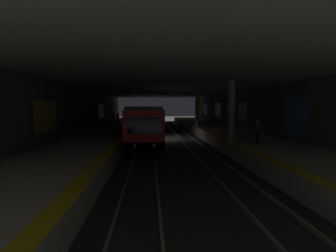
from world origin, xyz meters
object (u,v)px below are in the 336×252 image
Objects in this scene: backpack_on_floor at (283,138)px; bench_right_near at (99,122)px; bench_left_far at (212,119)px; person_standing_far at (234,126)px; bench_right_mid at (107,120)px; person_walking_mid at (114,119)px; metro_train at (148,115)px; bench_left_near at (238,124)px; pillar_near at (231,111)px; trash_bin at (83,131)px; pillar_far at (197,109)px; bench_left_mid at (221,121)px; person_waiting_near at (258,131)px; person_boarding at (118,118)px.

bench_right_near is at bearing 47.87° from backpack_on_floor.
bench_left_far is 1.09× the size of person_standing_far.
person_walking_mid reaches higher than bench_right_mid.
metro_train is 35.60× the size of bench_left_near.
bench_left_near is at bearing -22.78° from pillar_near.
person_walking_mid is at bearing -111.80° from bench_right_near.
trash_bin is (0.24, 13.78, -0.41)m from person_standing_far.
person_standing_far is at bearing -128.64° from person_walking_mid.
pillar_near is at bearing 180.00° from pillar_far.
metro_train is 71.19× the size of trash_bin.
backpack_on_floor is (-28.73, -10.43, -0.78)m from metro_train.
pillar_far is at bearing 153.66° from bench_left_far.
bench_right_near is 10.56m from trash_bin.
pillar_near is 2.68× the size of bench_left_near.
bench_left_mid is at bearing -13.89° from pillar_near.
pillar_near is at bearing -141.95° from person_walking_mid.
bench_right_near is at bearing 68.20° from person_walking_mid.
person_waiting_near is at bearing 166.26° from bench_left_near.
person_standing_far is at bearing -139.14° from bench_right_mid.
pillar_near is 22.37m from bench_left_far.
bench_right_mid is at bearing 140.07° from metro_train.
person_waiting_near is (-11.69, 2.86, 0.36)m from bench_left_near.
person_waiting_near is 23.67m from person_boarding.
person_waiting_near is (-18.65, 2.86, 0.36)m from bench_left_mid.
pillar_far is 15.43m from trash_bin.
bench_right_near and bench_right_mid have the same top height.
bench_left_near is at bearing -1.67° from backpack_on_floor.
person_walking_mid is at bearing 38.00° from person_waiting_near.
bench_right_near is (-7.26, 17.07, 0.00)m from bench_left_far.
pillar_far is 5.72m from bench_left_near.
person_standing_far is (-9.58, -1.63, -1.44)m from pillar_far.
bench_left_near is at bearing -122.04° from bench_right_mid.
bench_right_mid is (-7.57, 6.33, -0.45)m from metro_train.
bench_left_far is 17.12m from bench_right_mid.
person_standing_far is at bearing -139.68° from person_boarding.
pillar_near reaches higher than person_boarding.
bench_right_mid is at bearing 0.00° from bench_right_near.
backpack_on_floor is at bearing -141.62° from bench_right_mid.
person_walking_mid is 2.01× the size of trash_bin.
pillar_near is 2.68× the size of bench_left_mid.
bench_right_near is 1.04× the size of person_waiting_near.
bench_left_mid is 17.47m from bench_right_mid.
person_walking_mid is at bearing 45.71° from backpack_on_floor.
bench_left_mid is at bearing -78.29° from person_walking_mid.
person_standing_far reaches higher than bench_right_near.
person_boarding is (-9.64, 4.30, -0.10)m from metro_train.
pillar_near is at bearing 37.61° from person_waiting_near.
bench_left_far is 1.00× the size of bench_right_mid.
bench_right_mid is 26.51m from person_waiting_near.
trash_bin is (4.63, 16.03, 0.23)m from backpack_on_floor.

